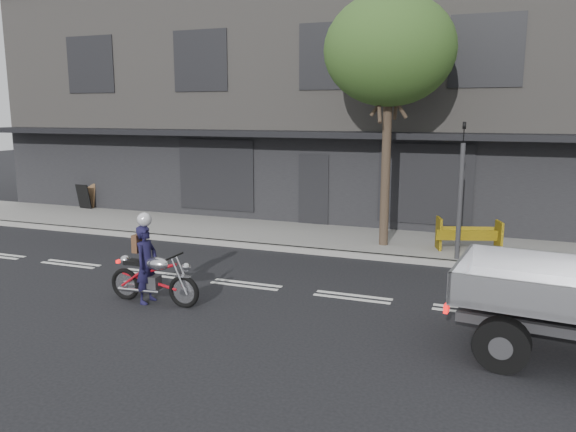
% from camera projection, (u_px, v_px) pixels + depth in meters
% --- Properties ---
extents(ground, '(80.00, 80.00, 0.00)m').
position_uv_depth(ground, '(246.00, 285.00, 12.30)').
color(ground, black).
rests_on(ground, ground).
extents(sidewalk, '(32.00, 3.20, 0.15)m').
position_uv_depth(sidewalk, '(313.00, 237.00, 16.61)').
color(sidewalk, gray).
rests_on(sidewalk, ground).
extents(kerb, '(32.00, 0.20, 0.15)m').
position_uv_depth(kerb, '(294.00, 249.00, 15.14)').
color(kerb, gray).
rests_on(kerb, ground).
extents(building_main, '(26.00, 10.00, 8.00)m').
position_uv_depth(building_main, '(366.00, 105.00, 21.96)').
color(building_main, slate).
rests_on(building_main, ground).
extents(street_tree, '(3.40, 3.40, 6.74)m').
position_uv_depth(street_tree, '(390.00, 51.00, 14.44)').
color(street_tree, '#382B21').
rests_on(street_tree, ground).
extents(traffic_light_pole, '(0.12, 0.12, 3.50)m').
position_uv_depth(traffic_light_pole, '(460.00, 199.00, 13.63)').
color(traffic_light_pole, '#2D2D30').
rests_on(traffic_light_pole, ground).
extents(motorcycle, '(2.02, 0.58, 1.04)m').
position_uv_depth(motorcycle, '(154.00, 277.00, 11.04)').
color(motorcycle, black).
rests_on(motorcycle, ground).
extents(rider, '(0.38, 0.57, 1.55)m').
position_uv_depth(rider, '(147.00, 264.00, 11.05)').
color(rider, '#161334').
rests_on(rider, ground).
extents(construction_barrier, '(1.71, 1.10, 0.89)m').
position_uv_depth(construction_barrier, '(468.00, 237.00, 14.32)').
color(construction_barrier, yellow).
rests_on(construction_barrier, sidewalk).
extents(sandwich_board, '(0.61, 0.44, 0.92)m').
position_uv_depth(sandwich_board, '(84.00, 197.00, 20.94)').
color(sandwich_board, black).
rests_on(sandwich_board, sidewalk).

